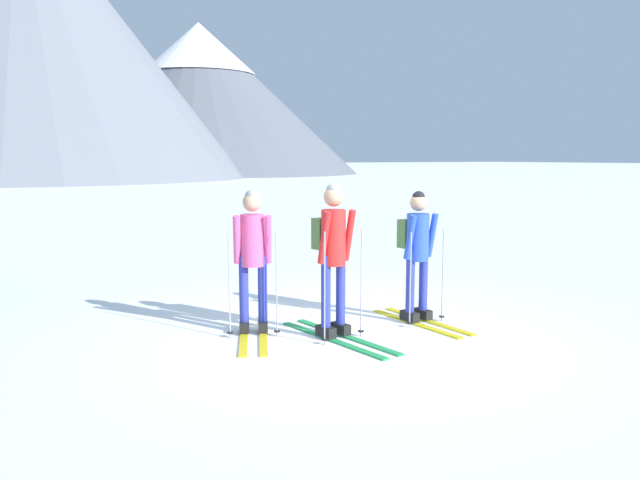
# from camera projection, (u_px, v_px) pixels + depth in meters

# --- Properties ---
(ground_plane) EXTENTS (400.00, 400.00, 0.00)m
(ground_plane) POSITION_uv_depth(u_px,v_px,m) (346.00, 332.00, 7.44)
(ground_plane) COLOR white
(skier_in_pink) EXTENTS (0.95, 1.65, 1.70)m
(skier_in_pink) POSITION_uv_depth(u_px,v_px,m) (253.00, 256.00, 7.27)
(skier_in_pink) COLOR yellow
(skier_in_pink) RESTS_ON ground
(skier_in_red) EXTENTS (0.60, 1.82, 1.78)m
(skier_in_red) POSITION_uv_depth(u_px,v_px,m) (333.00, 251.00, 7.11)
(skier_in_red) COLOR green
(skier_in_red) RESTS_ON ground
(skier_in_blue) EXTENTS (0.61, 1.58, 1.65)m
(skier_in_blue) POSITION_uv_depth(u_px,v_px,m) (417.00, 249.00, 7.82)
(skier_in_blue) COLOR yellow
(skier_in_blue) RESTS_ON ground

